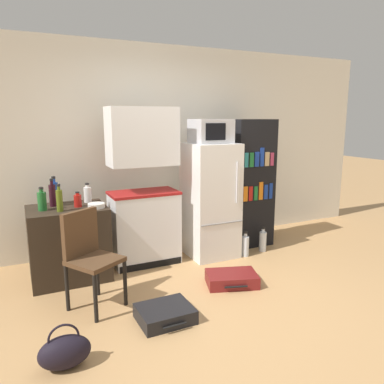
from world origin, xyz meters
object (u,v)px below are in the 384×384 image
at_px(handbag, 65,352).
at_px(water_bottle_front, 245,246).
at_px(bottle_wine_dark, 52,195).
at_px(bottle_green_tall, 42,201).
at_px(refrigerator, 210,200).
at_px(microwave, 211,131).
at_px(bottle_milk_white, 88,194).
at_px(water_bottle_middle, 263,241).
at_px(bottle_ketchup_red, 78,200).
at_px(suitcase_large_flat, 165,314).
at_px(suitcase_small_flat, 232,279).
at_px(side_table, 69,243).
at_px(bookshelf, 250,183).
at_px(bowl, 96,206).
at_px(chair, 88,251).
at_px(bottle_olive_oil, 59,200).
at_px(kitchen_hutch, 144,193).
at_px(bottle_blue_soda, 55,192).

height_order(handbag, water_bottle_front, handbag).
distance_m(bottle_wine_dark, bottle_green_tall, 0.19).
height_order(refrigerator, bottle_wine_dark, refrigerator).
bearing_deg(refrigerator, bottle_wine_dark, 176.54).
bearing_deg(microwave, bottle_milk_white, 174.05).
xyz_separation_m(bottle_green_tall, water_bottle_middle, (2.63, -0.18, -0.76)).
distance_m(bottle_ketchup_red, bottle_wine_dark, 0.28).
distance_m(suitcase_large_flat, suitcase_small_flat, 0.96).
bearing_deg(side_table, bookshelf, 2.79).
distance_m(bottle_green_tall, suitcase_small_flat, 2.11).
bearing_deg(bottle_ketchup_red, bowl, -37.54).
xyz_separation_m(refrigerator, handbag, (-1.97, -1.55, -0.58)).
relative_size(bookshelf, chair, 1.89).
bearing_deg(bottle_milk_white, handbag, -106.36).
bearing_deg(bottle_wine_dark, refrigerator, -3.46).
bearing_deg(water_bottle_front, refrigerator, 143.74).
bearing_deg(bookshelf, microwave, -170.21).
relative_size(bottle_olive_oil, bottle_wine_dark, 0.94).
height_order(bottle_ketchup_red, water_bottle_front, bottle_ketchup_red).
height_order(bottle_olive_oil, bowl, bottle_olive_oil).
relative_size(refrigerator, water_bottle_middle, 4.31).
xyz_separation_m(side_table, suitcase_large_flat, (0.61, -1.27, -0.33)).
xyz_separation_m(bookshelf, chair, (-2.31, -0.83, -0.32)).
height_order(kitchen_hutch, microwave, kitchen_hutch).
bearing_deg(microwave, bottle_green_tall, -178.91).
height_order(side_table, bowl, bowl).
bearing_deg(water_bottle_middle, side_table, 174.91).
bearing_deg(refrigerator, water_bottle_middle, -17.69).
bearing_deg(bottle_milk_white, refrigerator, -5.89).
distance_m(microwave, bottle_blue_soda, 1.93).
relative_size(bottle_wine_dark, chair, 0.33).
relative_size(bottle_green_tall, bowl, 1.38).
height_order(bottle_olive_oil, handbag, bottle_olive_oil).
xyz_separation_m(bowl, suitcase_small_flat, (1.22, -0.75, -0.75)).
height_order(handbag, water_bottle_middle, handbag).
height_order(refrigerator, bottle_milk_white, refrigerator).
relative_size(bottle_ketchup_red, bowl, 0.94).
bearing_deg(bottle_green_tall, water_bottle_middle, -3.83).
bearing_deg(suitcase_small_flat, microwave, 94.53).
bearing_deg(kitchen_hutch, bowl, -157.86).
distance_m(kitchen_hutch, bottle_green_tall, 1.13).
height_order(kitchen_hutch, suitcase_small_flat, kitchen_hutch).
bearing_deg(side_table, bottle_green_tall, -171.14).
bearing_deg(water_bottle_middle, suitcase_small_flat, -142.30).
xyz_separation_m(bottle_wine_dark, chair, (0.20, -0.83, -0.38)).
bearing_deg(suitcase_large_flat, handbag, -162.60).
bearing_deg(handbag, bottle_olive_oil, 83.09).
xyz_separation_m(side_table, microwave, (1.72, 0.00, 1.16)).
distance_m(bottle_olive_oil, water_bottle_middle, 2.59).
distance_m(refrigerator, handbag, 2.57).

